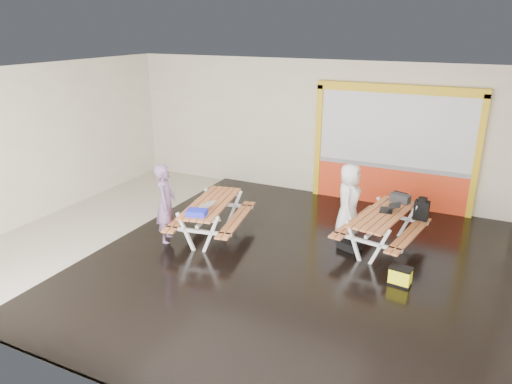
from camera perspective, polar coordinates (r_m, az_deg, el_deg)
The scene contains 14 objects.
room at distance 8.92m, azimuth -2.52°, elevation 2.79°, with size 10.02×8.02×3.52m.
deck at distance 9.10m, azimuth 4.68°, elevation -8.68°, with size 7.50×7.98×0.05m, color black.
kiosk at distance 11.94m, azimuth 16.10°, elevation 4.86°, with size 3.88×0.16×3.00m.
picnic_table_left at distance 10.01m, azimuth -5.38°, elevation -2.22°, with size 1.71×2.23×0.81m.
picnic_table_right at distance 9.75m, azimuth 14.94°, elevation -3.47°, with size 1.68×2.21×0.80m.
person_left at distance 9.86m, azimuth -10.77°, elevation -1.43°, with size 0.61×0.40×1.69m, color slate.
person_right at distance 10.09m, azimuth 11.08°, elevation -1.00°, with size 0.77×0.50×1.58m, color white.
laptop_left at distance 9.61m, azimuth -6.05°, elevation -1.69°, with size 0.40×0.37×0.15m.
laptop_right at distance 9.79m, azimuth 15.70°, elevation -1.92°, with size 0.42×0.38×0.16m.
blue_pouch at distance 9.28m, azimuth -7.12°, elevation -2.47°, with size 0.38×0.27×0.11m, color #1D25C6.
toolbox at distance 10.33m, azimuth 16.94°, elevation -0.70°, with size 0.43×0.30×0.23m.
backpack at distance 10.31m, azimuth 19.26°, elevation -1.95°, with size 0.30×0.20×0.48m.
dark_case at distance 9.76m, azimuth 11.17°, elevation -6.26°, with size 0.42×0.31×0.16m, color black.
fluke_bag at distance 8.68m, azimuth 16.92°, elevation -9.66°, with size 0.40×0.29×0.33m.
Camera 1 is at (4.06, -7.51, 4.32)m, focal length 33.32 mm.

